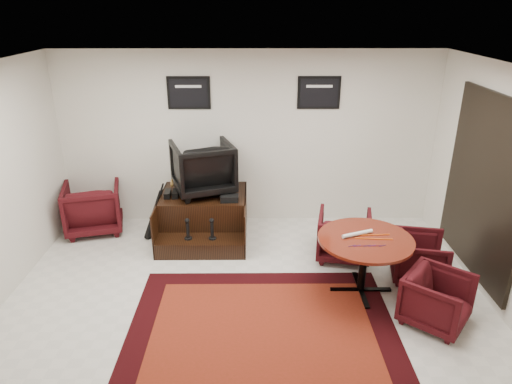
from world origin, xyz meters
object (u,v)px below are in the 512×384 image
(shine_chair, at_px, (203,165))
(armchair_side, at_px, (93,205))
(table_chair_window, at_px, (420,255))
(table_chair_corner, at_px, (437,297))
(table_chair_back, at_px, (344,233))
(meeting_table, at_px, (365,245))
(shine_podium, at_px, (204,217))

(shine_chair, xyz_separation_m, armchair_side, (-1.79, 0.05, -0.69))
(table_chair_window, height_order, table_chair_corner, table_chair_corner)
(shine_chair, relative_size, table_chair_back, 1.19)
(armchair_side, distance_m, meeting_table, 4.32)
(shine_podium, distance_m, table_chair_corner, 3.60)
(shine_podium, height_order, armchair_side, armchair_side)
(armchair_side, xyz_separation_m, meeting_table, (3.94, -1.74, 0.23))
(shine_podium, relative_size, table_chair_window, 1.99)
(table_chair_window, bearing_deg, armchair_side, 83.98)
(armchair_side, bearing_deg, table_chair_window, 148.83)
(shine_chair, height_order, armchair_side, shine_chair)
(table_chair_corner, bearing_deg, table_chair_back, 66.94)
(shine_podium, distance_m, meeting_table, 2.68)
(armchair_side, height_order, table_chair_corner, armchair_side)
(meeting_table, height_order, table_chair_corner, meeting_table)
(shine_podium, xyz_separation_m, table_chair_back, (2.07, -0.69, 0.06))
(table_chair_corner, bearing_deg, table_chair_window, 32.20)
(shine_chair, bearing_deg, armchair_side, -20.71)
(shine_chair, xyz_separation_m, table_chair_back, (2.07, -0.83, -0.75))
(shine_podium, relative_size, shine_chair, 1.53)
(armchair_side, height_order, meeting_table, armchair_side)
(shine_podium, distance_m, armchair_side, 1.80)
(shine_chair, distance_m, table_chair_window, 3.37)
(shine_chair, height_order, meeting_table, shine_chair)
(armchair_side, height_order, table_chair_window, armchair_side)
(table_chair_back, xyz_separation_m, table_chair_corner, (0.79, -1.49, -0.03))
(shine_podium, relative_size, meeting_table, 1.17)
(table_chair_back, height_order, table_chair_corner, table_chair_back)
(shine_podium, xyz_separation_m, table_chair_window, (2.97, -1.25, 0.03))
(armchair_side, bearing_deg, table_chair_corner, 138.63)
(armchair_side, xyz_separation_m, table_chair_corner, (4.65, -2.37, -0.09))
(meeting_table, distance_m, table_chair_corner, 1.00)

